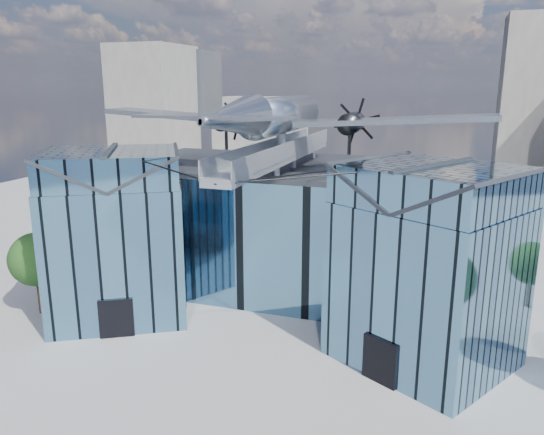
% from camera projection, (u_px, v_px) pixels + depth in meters
% --- Properties ---
extents(ground_plane, '(120.00, 120.00, 0.00)m').
position_uv_depth(ground_plane, '(263.00, 326.00, 36.18)').
color(ground_plane, gray).
extents(museum, '(32.88, 24.50, 17.60)m').
position_uv_depth(museum, '(288.00, 227.00, 40.17)').
color(museum, teal).
rests_on(museum, ground).
extents(bg_towers, '(77.00, 24.50, 26.00)m').
position_uv_depth(bg_towers, '(385.00, 126.00, 79.64)').
color(bg_towers, slate).
rests_on(bg_towers, ground).
extents(tree_plaza_w, '(4.71, 4.71, 5.96)m').
position_uv_depth(tree_plaza_w, '(36.00, 260.00, 37.41)').
color(tree_plaza_w, black).
rests_on(tree_plaza_w, ground).
extents(tree_side_w, '(3.94, 3.94, 5.50)m').
position_uv_depth(tree_side_w, '(94.00, 211.00, 52.91)').
color(tree_side_w, black).
rests_on(tree_side_w, ground).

